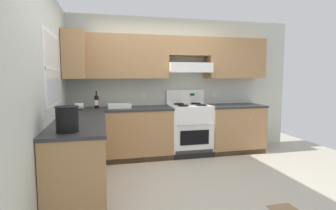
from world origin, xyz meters
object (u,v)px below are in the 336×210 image
at_px(stove, 189,129).
at_px(paper_towel_roll, 79,106).
at_px(wine_bottle, 97,101).
at_px(bowl, 119,107).
at_px(bucket, 67,119).

bearing_deg(stove, paper_towel_roll, -177.77).
relative_size(stove, paper_towel_roll, 8.70).
relative_size(wine_bottle, paper_towel_roll, 2.32).
distance_m(wine_bottle, bowl, 0.41).
bearing_deg(wine_bottle, bowl, -10.92).
relative_size(wine_bottle, bowl, 0.81).
xyz_separation_m(wine_bottle, paper_towel_roll, (-0.28, -0.14, -0.07)).
xyz_separation_m(stove, bucket, (-1.92, -1.95, 0.57)).
height_order(bowl, bucket, bucket).
distance_m(stove, bowl, 1.36).
bearing_deg(paper_towel_roll, stove, 2.23).
height_order(stove, bucket, stove).
relative_size(stove, bucket, 4.63).
distance_m(stove, bucket, 2.79).
height_order(bowl, paper_towel_roll, paper_towel_roll).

